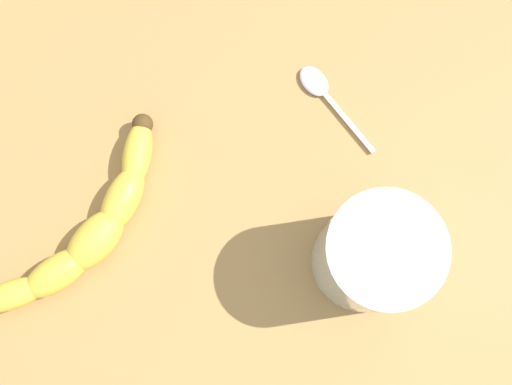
% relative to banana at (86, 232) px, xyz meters
% --- Properties ---
extents(wooden_tabletop, '(1.20, 1.20, 0.03)m').
position_rel_banana_xyz_m(wooden_tabletop, '(-0.16, 0.14, -0.03)').
color(wooden_tabletop, '#AF854A').
rests_on(wooden_tabletop, ground).
extents(banana, '(0.22, 0.13, 0.04)m').
position_rel_banana_xyz_m(banana, '(0.00, 0.00, 0.00)').
color(banana, yellow).
rests_on(banana, wooden_tabletop).
extents(smoothie_glass, '(0.10, 0.10, 0.12)m').
position_rel_banana_xyz_m(smoothie_glass, '(-0.23, 0.13, 0.04)').
color(smoothie_glass, silver).
rests_on(smoothie_glass, wooden_tabletop).
extents(teaspoon, '(0.04, 0.11, 0.01)m').
position_rel_banana_xyz_m(teaspoon, '(-0.26, -0.05, -0.01)').
color(teaspoon, silver).
rests_on(teaspoon, wooden_tabletop).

